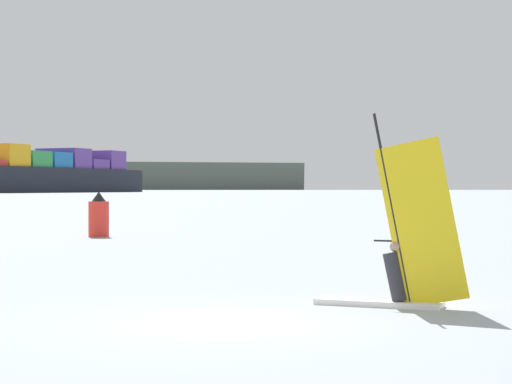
{
  "coord_description": "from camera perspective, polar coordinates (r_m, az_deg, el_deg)",
  "views": [
    {
      "loc": [
        -4.89,
        -15.86,
        2.5
      ],
      "look_at": [
        2.73,
        6.4,
        2.38
      ],
      "focal_mm": 63.18,
      "sensor_mm": 36.0,
      "label": 1
    }
  ],
  "objects": [
    {
      "name": "windsurfer",
      "position": [
        19.12,
        9.05,
        -4.45
      ],
      "size": [
        2.7,
        2.39,
        4.08
      ],
      "rotation": [
        0.0,
        0.0,
        2.43
      ],
      "color": "white",
      "rests_on": "ground_plane"
    },
    {
      "name": "channel_buoy",
      "position": [
        46.23,
        -9.93,
        -1.54
      ],
      "size": [
        1.04,
        1.04,
        2.3
      ],
      "color": "red",
      "rests_on": "ground_plane"
    },
    {
      "name": "distant_headland",
      "position": [
        1219.72,
        6.11,
        0.87
      ],
      "size": [
        804.37,
        441.62,
        29.99
      ],
      "primitive_type": "cube",
      "rotation": [
        0.0,
        0.0,
        -0.09
      ],
      "color": "#4C564C",
      "rests_on": "ground_plane"
    },
    {
      "name": "ground_plane",
      "position": [
        16.78,
        -1.77,
        -8.28
      ],
      "size": [
        4000.0,
        4000.0,
        0.0
      ],
      "primitive_type": "plane",
      "color": "#9EA8B2"
    },
    {
      "name": "cargo_ship",
      "position": [
        445.26,
        -15.1,
        1.25
      ],
      "size": [
        149.54,
        161.92,
        40.22
      ],
      "rotation": [
        0.0,
        0.0,
        0.84
      ],
      "color": "black",
      "rests_on": "ground_plane"
    }
  ]
}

